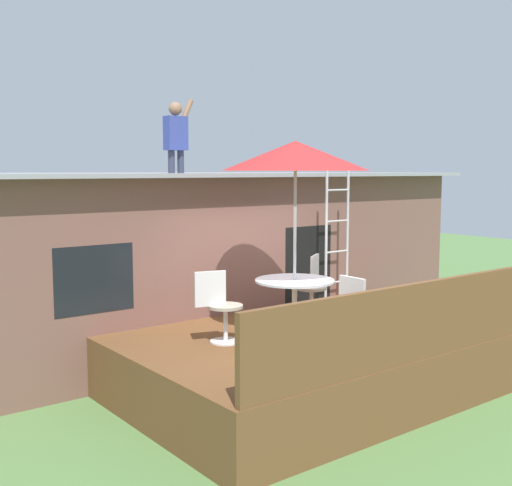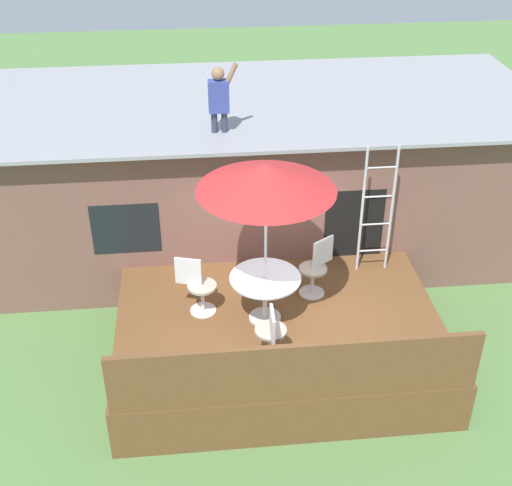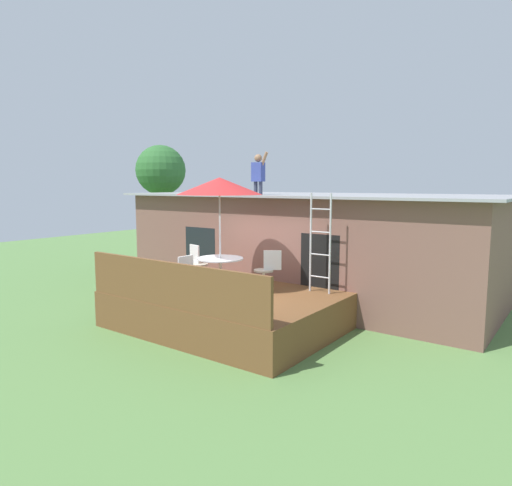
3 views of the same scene
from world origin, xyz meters
name	(u,v)px [view 3 (image 3 of 3)]	position (x,y,z in m)	size (l,w,h in m)	color
ground_plane	(227,326)	(0.00, 0.00, 0.00)	(40.00, 40.00, 0.00)	#567F42
house	(307,245)	(0.00, 3.60, 1.47)	(10.50, 4.50, 2.92)	brown
deck	(227,309)	(0.00, 0.00, 0.40)	(4.84, 3.45, 0.80)	brown
deck_railing	(171,285)	(0.00, -1.68, 1.25)	(4.74, 0.08, 0.90)	brown
patio_table	(220,265)	(-0.20, 0.03, 1.39)	(1.04, 1.04, 0.74)	silver
patio_umbrella	(220,186)	(-0.20, 0.03, 3.15)	(1.90, 1.90, 2.54)	silver
step_ladder	(320,243)	(1.70, 1.18, 1.90)	(0.52, 0.04, 2.20)	silver
person_figure	(258,171)	(-0.69, 2.17, 3.53)	(0.47, 0.20, 1.11)	#33384C
patio_chair_left	(197,264)	(-1.19, 0.32, 1.26)	(0.61, 0.44, 0.92)	silver
patio_chair_right	(267,271)	(0.66, 0.62, 1.26)	(0.56, 0.46, 0.92)	silver
patio_chair_near	(190,277)	(-0.23, -0.90, 1.26)	(0.44, 0.62, 0.92)	silver
backyard_tree	(161,172)	(-7.04, 4.52, 3.67)	(1.91, 1.91, 4.69)	brown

